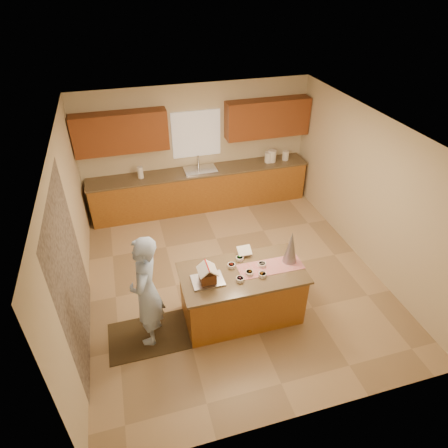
{
  "coord_description": "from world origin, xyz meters",
  "views": [
    {
      "loc": [
        -1.58,
        -5.0,
        4.71
      ],
      "look_at": [
        -0.1,
        0.2,
        1.0
      ],
      "focal_mm": 30.89,
      "sensor_mm": 36.0,
      "label": 1
    }
  ],
  "objects": [
    {
      "name": "boy",
      "position": [
        -1.56,
        -0.99,
        0.91
      ],
      "size": [
        0.62,
        0.76,
        1.8
      ],
      "primitive_type": "imported",
      "rotation": [
        0.0,
        0.0,
        -1.9
      ],
      "color": "#ABC8F3",
      "rests_on": "rug"
    },
    {
      "name": "table_runner",
      "position": [
        0.3,
        -0.96,
        0.91
      ],
      "size": [
        0.99,
        0.36,
        0.01
      ],
      "primitive_type": "cube",
      "rotation": [
        0.0,
        0.0,
        -0.0
      ],
      "color": "red",
      "rests_on": "island_top"
    },
    {
      "name": "sink",
      "position": [
        0.0,
        2.45,
        0.89
      ],
      "size": [
        0.7,
        0.45,
        0.12
      ],
      "primitive_type": "cube",
      "color": "silver",
      "rests_on": "back_counter_top"
    },
    {
      "name": "gingerbread_house",
      "position": [
        -0.68,
        -1.0,
        1.03
      ],
      "size": [
        0.27,
        0.28,
        0.28
      ],
      "color": "#5B2E17",
      "rests_on": "baking_tray"
    },
    {
      "name": "faucet",
      "position": [
        0.0,
        2.63,
        1.06
      ],
      "size": [
        0.03,
        0.03,
        0.28
      ],
      "primitive_type": "cylinder",
      "color": "silver",
      "rests_on": "back_counter_top"
    },
    {
      "name": "baking_tray",
      "position": [
        -0.68,
        -1.0,
        0.92
      ],
      "size": [
        0.45,
        0.34,
        0.02
      ],
      "primitive_type": "cube",
      "rotation": [
        0.0,
        0.0,
        -0.0
      ],
      "color": "silver",
      "rests_on": "island_top"
    },
    {
      "name": "stone_accent",
      "position": [
        -2.48,
        -0.8,
        1.25
      ],
      "size": [
        0.0,
        2.5,
        2.5
      ],
      "primitive_type": "plane",
      "rotation": [
        1.57,
        0.0,
        1.57
      ],
      "color": "gray",
      "rests_on": "wall_left"
    },
    {
      "name": "candy_bowls",
      "position": [
        -0.06,
        -0.94,
        0.93
      ],
      "size": [
        0.57,
        0.57,
        0.05
      ],
      "color": "orange",
      "rests_on": "island_top"
    },
    {
      "name": "back_counter_base",
      "position": [
        0.0,
        2.45,
        0.44
      ],
      "size": [
        4.8,
        0.6,
        0.88
      ],
      "primitive_type": "cube",
      "color": "#9C6420",
      "rests_on": "floor"
    },
    {
      "name": "tinsel_tree",
      "position": [
        0.63,
        -0.91,
        1.18
      ],
      "size": [
        0.22,
        0.22,
        0.54
      ],
      "primitive_type": "cone",
      "rotation": [
        0.0,
        0.0,
        -0.0
      ],
      "color": "silver",
      "rests_on": "island_top"
    },
    {
      "name": "ceiling",
      "position": [
        0.0,
        0.0,
        2.7
      ],
      "size": [
        5.5,
        5.5,
        0.0
      ],
      "primitive_type": "plane",
      "color": "silver",
      "rests_on": "floor"
    },
    {
      "name": "island_top",
      "position": [
        -0.14,
        -0.95,
        0.89
      ],
      "size": [
        1.86,
        0.97,
        0.04
      ],
      "primitive_type": "cube",
      "rotation": [
        0.0,
        0.0,
        -0.0
      ],
      "color": "brown",
      "rests_on": "island_base"
    },
    {
      "name": "upper_cabinet_right",
      "position": [
        1.55,
        2.57,
        1.9
      ],
      "size": [
        1.85,
        0.35,
        0.8
      ],
      "primitive_type": "cube",
      "color": "brown",
      "rests_on": "wall_back"
    },
    {
      "name": "wall_back",
      "position": [
        0.0,
        2.75,
        1.35
      ],
      "size": [
        5.5,
        5.5,
        0.0
      ],
      "primitive_type": "plane",
      "color": "beige",
      "rests_on": "floor"
    },
    {
      "name": "wall_right",
      "position": [
        2.5,
        0.0,
        1.35
      ],
      "size": [
        5.5,
        5.5,
        0.0
      ],
      "primitive_type": "plane",
      "color": "beige",
      "rests_on": "floor"
    },
    {
      "name": "back_counter_top",
      "position": [
        0.0,
        2.45,
        0.9
      ],
      "size": [
        4.85,
        0.63,
        0.04
      ],
      "primitive_type": "cube",
      "color": "brown",
      "rests_on": "back_counter_base"
    },
    {
      "name": "cookbook",
      "position": [
        0.01,
        -0.58,
        0.99
      ],
      "size": [
        0.22,
        0.17,
        0.09
      ],
      "primitive_type": "cube",
      "rotation": [
        -1.13,
        0.0,
        -0.0
      ],
      "color": "white",
      "rests_on": "island_top"
    },
    {
      "name": "window_curtain",
      "position": [
        0.0,
        2.72,
        1.65
      ],
      "size": [
        1.05,
        0.03,
        1.0
      ],
      "primitive_type": "cube",
      "color": "white",
      "rests_on": "wall_back"
    },
    {
      "name": "wall_front",
      "position": [
        0.0,
        -2.75,
        1.35
      ],
      "size": [
        5.5,
        5.5,
        0.0
      ],
      "primitive_type": "plane",
      "color": "beige",
      "rests_on": "floor"
    },
    {
      "name": "canister_c",
      "position": [
        2.01,
        2.45,
        1.03
      ],
      "size": [
        0.15,
        0.15,
        0.21
      ],
      "primitive_type": "cylinder",
      "color": "white",
      "rests_on": "back_counter_top"
    },
    {
      "name": "island_base",
      "position": [
        -0.14,
        -0.95,
        0.43
      ],
      "size": [
        1.78,
        0.89,
        0.87
      ],
      "primitive_type": "cube",
      "rotation": [
        0.0,
        0.0,
        -0.0
      ],
      "color": "#9C6420",
      "rests_on": "floor"
    },
    {
      "name": "upper_cabinet_left",
      "position": [
        -1.55,
        2.57,
        1.9
      ],
      "size": [
        1.85,
        0.35,
        0.8
      ],
      "primitive_type": "cube",
      "color": "brown",
      "rests_on": "wall_back"
    },
    {
      "name": "floor",
      "position": [
        0.0,
        0.0,
        0.0
      ],
      "size": [
        5.5,
        5.5,
        0.0
      ],
      "primitive_type": "plane",
      "color": "tan",
      "rests_on": "ground"
    },
    {
      "name": "canister_a",
      "position": [
        1.58,
        2.45,
        1.04
      ],
      "size": [
        0.17,
        0.17,
        0.23
      ],
      "primitive_type": "cylinder",
      "color": "white",
      "rests_on": "back_counter_top"
    },
    {
      "name": "wall_left",
      "position": [
        -2.5,
        0.0,
        1.35
      ],
      "size": [
        5.5,
        5.5,
        0.0
      ],
      "primitive_type": "plane",
      "color": "beige",
      "rests_on": "floor"
    },
    {
      "name": "canister_b",
      "position": [
        1.67,
        2.45,
        1.06
      ],
      "size": [
        0.19,
        0.19,
        0.27
      ],
      "primitive_type": "cylinder",
      "color": "white",
      "rests_on": "back_counter_top"
    },
    {
      "name": "paper_towel",
      "position": [
        -1.28,
        2.45,
        1.05
      ],
      "size": [
        0.12,
        0.12,
        0.25
      ],
      "primitive_type": "cylinder",
      "color": "white",
      "rests_on": "back_counter_top"
    },
    {
      "name": "rug",
      "position": [
        -1.61,
        -0.99,
        0.01
      ],
      "size": [
        1.22,
        0.8,
        0.01
      ],
      "primitive_type": "cube",
      "color": "black",
      "rests_on": "floor"
    }
  ]
}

